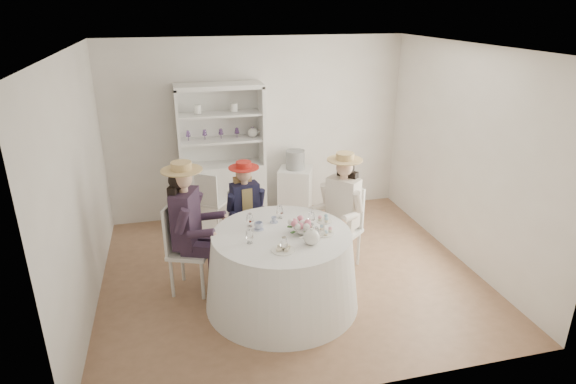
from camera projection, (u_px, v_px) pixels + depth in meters
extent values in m
plane|color=brown|center=(290.00, 273.00, 5.98)|extent=(4.50, 4.50, 0.00)
plane|color=white|center=(290.00, 48.00, 4.99)|extent=(4.50, 4.50, 0.00)
plane|color=silver|center=(258.00, 129.00, 7.29)|extent=(4.50, 0.00, 4.50)
plane|color=silver|center=(354.00, 253.00, 3.68)|extent=(4.50, 0.00, 4.50)
plane|color=silver|center=(80.00, 188.00, 4.98)|extent=(0.00, 4.50, 4.50)
plane|color=silver|center=(465.00, 157.00, 5.98)|extent=(0.00, 4.50, 4.50)
cone|color=white|center=(282.00, 269.00, 5.26)|extent=(1.69, 1.69, 0.84)
cylinder|color=white|center=(282.00, 234.00, 5.10)|extent=(1.49, 1.49, 0.02)
cube|color=silver|center=(224.00, 193.00, 7.26)|extent=(1.29, 0.67, 0.93)
cube|color=silver|center=(219.00, 123.00, 7.06)|extent=(1.22, 0.25, 1.13)
cube|color=silver|center=(218.00, 86.00, 6.67)|extent=(1.29, 0.67, 0.06)
cube|color=silver|center=(178.00, 128.00, 6.75)|extent=(0.12, 0.46, 1.13)
cube|color=silver|center=(261.00, 124.00, 7.01)|extent=(0.12, 0.46, 1.13)
cube|color=silver|center=(221.00, 140.00, 6.95)|extent=(1.20, 0.60, 0.03)
cube|color=silver|center=(220.00, 114.00, 6.81)|extent=(1.20, 0.60, 0.03)
sphere|color=white|center=(253.00, 132.00, 7.03)|extent=(0.14, 0.14, 0.14)
cube|color=silver|center=(295.00, 191.00, 7.54)|extent=(0.64, 0.64, 0.76)
cylinder|color=black|center=(295.00, 160.00, 7.34)|extent=(0.36, 0.36, 0.29)
cube|color=silver|center=(190.00, 251.00, 5.47)|extent=(0.58, 0.58, 0.04)
cylinder|color=silver|center=(202.00, 280.00, 5.38)|extent=(0.04, 0.04, 0.49)
cylinder|color=silver|center=(211.00, 264.00, 5.70)|extent=(0.04, 0.04, 0.49)
cylinder|color=silver|center=(172.00, 278.00, 5.42)|extent=(0.04, 0.04, 0.49)
cylinder|color=silver|center=(182.00, 262.00, 5.75)|extent=(0.04, 0.04, 0.49)
cube|color=silver|center=(171.00, 227.00, 5.38)|extent=(0.19, 0.40, 0.56)
cube|color=black|center=(186.00, 218.00, 5.32)|extent=(0.35, 0.45, 0.64)
cube|color=black|center=(199.00, 249.00, 5.33)|extent=(0.40, 0.27, 0.13)
cylinder|color=black|center=(214.00, 276.00, 5.43)|extent=(0.11, 0.11, 0.51)
cylinder|color=black|center=(182.00, 221.00, 5.07)|extent=(0.22, 0.16, 0.31)
cube|color=black|center=(204.00, 241.00, 5.51)|extent=(0.40, 0.27, 0.13)
cylinder|color=black|center=(219.00, 267.00, 5.61)|extent=(0.11, 0.11, 0.51)
cylinder|color=black|center=(196.00, 204.00, 5.50)|extent=(0.22, 0.16, 0.31)
cylinder|color=#D8A889|center=(183.00, 190.00, 5.19)|extent=(0.10, 0.10, 0.09)
sphere|color=#D8A889|center=(182.00, 179.00, 5.15)|extent=(0.21, 0.21, 0.21)
sphere|color=black|center=(178.00, 180.00, 5.16)|extent=(0.21, 0.21, 0.21)
cube|color=black|center=(177.00, 202.00, 5.26)|extent=(0.18, 0.28, 0.42)
cylinder|color=tan|center=(182.00, 170.00, 5.11)|extent=(0.44, 0.44, 0.01)
cylinder|color=tan|center=(181.00, 166.00, 5.09)|extent=(0.22, 0.22, 0.09)
cube|color=silver|center=(246.00, 230.00, 6.16)|extent=(0.44, 0.44, 0.04)
cylinder|color=silver|center=(239.00, 252.00, 6.05)|extent=(0.03, 0.03, 0.42)
cylinder|color=silver|center=(262.00, 248.00, 6.16)|extent=(0.03, 0.03, 0.42)
cylinder|color=silver|center=(232.00, 242.00, 6.31)|extent=(0.03, 0.03, 0.42)
cylinder|color=silver|center=(254.00, 238.00, 6.42)|extent=(0.03, 0.03, 0.42)
cube|color=silver|center=(241.00, 207.00, 6.21)|extent=(0.36, 0.09, 0.47)
cube|color=#191933|center=(245.00, 204.00, 6.04)|extent=(0.37, 0.24, 0.55)
cube|color=tan|center=(245.00, 204.00, 6.04)|extent=(0.17, 0.23, 0.47)
cube|color=#191933|center=(243.00, 229.00, 6.00)|extent=(0.18, 0.34, 0.11)
cylinder|color=#191933|center=(247.00, 254.00, 5.99)|extent=(0.09, 0.09, 0.44)
cylinder|color=#191933|center=(231.00, 203.00, 5.91)|extent=(0.11, 0.18, 0.26)
cube|color=#191933|center=(256.00, 227.00, 6.06)|extent=(0.18, 0.34, 0.11)
cylinder|color=#191933|center=(260.00, 251.00, 6.06)|extent=(0.09, 0.09, 0.44)
cylinder|color=#191933|center=(261.00, 198.00, 6.06)|extent=(0.11, 0.18, 0.26)
cylinder|color=#D8A889|center=(244.00, 182.00, 5.94)|extent=(0.09, 0.09, 0.08)
sphere|color=#D8A889|center=(244.00, 174.00, 5.90)|extent=(0.18, 0.18, 0.18)
sphere|color=tan|center=(243.00, 174.00, 5.94)|extent=(0.18, 0.18, 0.18)
cube|color=tan|center=(243.00, 190.00, 6.05)|extent=(0.24, 0.11, 0.36)
cylinder|color=red|center=(244.00, 168.00, 5.87)|extent=(0.38, 0.38, 0.01)
cylinder|color=red|center=(244.00, 165.00, 5.85)|extent=(0.19, 0.19, 0.08)
cube|color=silver|center=(341.00, 232.00, 5.98)|extent=(0.60, 0.60, 0.04)
cylinder|color=silver|center=(321.00, 251.00, 6.03)|extent=(0.04, 0.04, 0.47)
cylinder|color=silver|center=(345.00, 259.00, 5.85)|extent=(0.04, 0.04, 0.47)
cylinder|color=silver|center=(335.00, 241.00, 6.29)|extent=(0.04, 0.04, 0.47)
cylinder|color=silver|center=(358.00, 248.00, 6.10)|extent=(0.04, 0.04, 0.47)
cube|color=silver|center=(349.00, 206.00, 6.02)|extent=(0.28, 0.33, 0.53)
cube|color=beige|center=(343.00, 202.00, 5.85)|extent=(0.41, 0.43, 0.62)
cube|color=beige|center=(329.00, 227.00, 5.90)|extent=(0.37, 0.34, 0.13)
cylinder|color=beige|center=(322.00, 255.00, 5.91)|extent=(0.11, 0.11, 0.49)
cylinder|color=beige|center=(326.00, 194.00, 5.91)|extent=(0.20, 0.19, 0.29)
cube|color=beige|center=(343.00, 232.00, 5.80)|extent=(0.37, 0.34, 0.13)
cylinder|color=beige|center=(335.00, 260.00, 5.80)|extent=(0.11, 0.11, 0.49)
cylinder|color=beige|center=(358.00, 202.00, 5.67)|extent=(0.20, 0.19, 0.29)
cylinder|color=#D8A889|center=(344.00, 177.00, 5.73)|extent=(0.10, 0.10, 0.09)
sphere|color=#D8A889|center=(344.00, 168.00, 5.69)|extent=(0.20, 0.20, 0.20)
sphere|color=black|center=(346.00, 168.00, 5.73)|extent=(0.20, 0.20, 0.20)
cube|color=black|center=(347.00, 186.00, 5.85)|extent=(0.23, 0.25, 0.40)
cylinder|color=tan|center=(345.00, 160.00, 5.65)|extent=(0.43, 0.43, 0.01)
cylinder|color=tan|center=(345.00, 156.00, 5.63)|extent=(0.21, 0.21, 0.09)
cube|color=silver|center=(213.00, 202.00, 7.03)|extent=(0.52, 0.52, 0.04)
cylinder|color=silver|center=(227.00, 213.00, 7.18)|extent=(0.03, 0.03, 0.41)
cylinder|color=silver|center=(210.00, 210.00, 7.28)|extent=(0.03, 0.03, 0.41)
cylinder|color=silver|center=(218.00, 221.00, 6.93)|extent=(0.03, 0.03, 0.41)
cylinder|color=silver|center=(200.00, 218.00, 7.03)|extent=(0.03, 0.03, 0.41)
cube|color=silver|center=(206.00, 190.00, 6.79)|extent=(0.30, 0.22, 0.46)
imported|color=white|center=(259.00, 226.00, 5.17)|extent=(0.12, 0.12, 0.08)
imported|color=white|center=(274.00, 220.00, 5.34)|extent=(0.06, 0.06, 0.06)
imported|color=white|center=(300.00, 222.00, 5.26)|extent=(0.12, 0.12, 0.07)
imported|color=white|center=(304.00, 231.00, 5.09)|extent=(0.23, 0.23, 0.05)
sphere|color=#CE6780|center=(305.00, 224.00, 5.08)|extent=(0.07, 0.07, 0.07)
sphere|color=white|center=(304.00, 223.00, 5.11)|extent=(0.07, 0.07, 0.07)
sphere|color=#CE6780|center=(301.00, 223.00, 5.13)|extent=(0.07, 0.07, 0.07)
sphere|color=white|center=(297.00, 223.00, 5.12)|extent=(0.07, 0.07, 0.07)
sphere|color=#CE6780|center=(295.00, 224.00, 5.10)|extent=(0.07, 0.07, 0.07)
sphere|color=white|center=(294.00, 225.00, 5.07)|extent=(0.07, 0.07, 0.07)
sphere|color=#CE6780|center=(295.00, 226.00, 5.04)|extent=(0.07, 0.07, 0.07)
sphere|color=white|center=(297.00, 227.00, 5.02)|extent=(0.07, 0.07, 0.07)
sphere|color=#CE6780|center=(301.00, 228.00, 5.01)|extent=(0.07, 0.07, 0.07)
sphere|color=white|center=(304.00, 227.00, 5.03)|extent=(0.07, 0.07, 0.07)
sphere|color=#CE6780|center=(305.00, 226.00, 5.05)|extent=(0.07, 0.07, 0.07)
sphere|color=white|center=(312.00, 237.00, 4.85)|extent=(0.17, 0.17, 0.17)
cylinder|color=white|center=(321.00, 235.00, 4.87)|extent=(0.10, 0.03, 0.08)
cylinder|color=white|center=(312.00, 230.00, 4.82)|extent=(0.04, 0.04, 0.02)
cylinder|color=white|center=(283.00, 250.00, 4.74)|extent=(0.24, 0.24, 0.01)
cube|color=beige|center=(279.00, 249.00, 4.71)|extent=(0.06, 0.04, 0.03)
cube|color=beige|center=(283.00, 247.00, 4.73)|extent=(0.06, 0.05, 0.03)
cube|color=beige|center=(287.00, 247.00, 4.76)|extent=(0.07, 0.06, 0.03)
cube|color=beige|center=(280.00, 245.00, 4.76)|extent=(0.06, 0.06, 0.03)
cube|color=beige|center=(287.00, 249.00, 4.71)|extent=(0.06, 0.07, 0.03)
cylinder|color=white|center=(324.00, 233.00, 5.09)|extent=(0.21, 0.21, 0.01)
cylinder|color=white|center=(324.00, 227.00, 5.07)|extent=(0.02, 0.02, 0.14)
cylinder|color=white|center=(324.00, 221.00, 5.04)|extent=(0.16, 0.16, 0.01)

